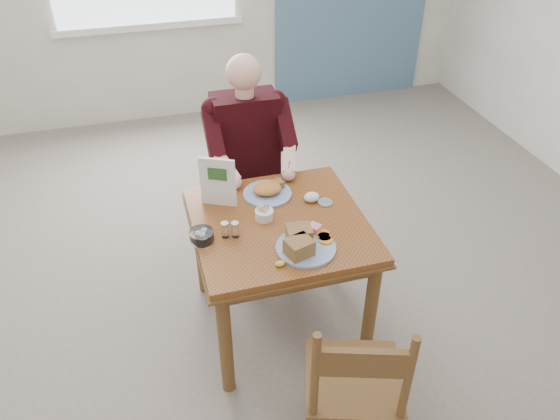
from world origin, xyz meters
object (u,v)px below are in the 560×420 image
object	(u,v)px
diner	(249,147)
near_plate	(303,243)
chair_far	(247,185)
table	(279,238)
far_plate	(268,190)
chair_near	(354,386)

from	to	relation	value
diner	near_plate	distance (m)	0.96
chair_far	diner	world-z (taller)	diner
table	diner	size ratio (longest dim) A/B	0.66
chair_far	near_plate	bearing A→B (deg)	-87.31
table	far_plate	xyz separation A→B (m)	(0.01, 0.26, 0.14)
table	chair_near	world-z (taller)	chair_near
table	near_plate	distance (m)	0.30
table	far_plate	bearing A→B (deg)	88.75
table	chair_near	bearing A→B (deg)	-84.44
chair_far	chair_near	xyz separation A→B (m)	(0.09, -1.68, 0.00)
chair_far	chair_near	bearing A→B (deg)	-87.07
chair_near	near_plate	size ratio (longest dim) A/B	2.78
table	near_plate	xyz separation A→B (m)	(0.05, -0.25, 0.15)
diner	far_plate	xyz separation A→B (m)	(0.01, -0.45, -0.03)
table	diner	distance (m)	0.73
table	far_plate	distance (m)	0.29
table	near_plate	world-z (taller)	near_plate
chair_far	near_plate	xyz separation A→B (m)	(0.05, -1.05, 0.31)
near_plate	far_plate	distance (m)	0.51
chair_far	far_plate	world-z (taller)	chair_far
chair_far	near_plate	distance (m)	1.09
table	chair_far	size ratio (longest dim) A/B	0.97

